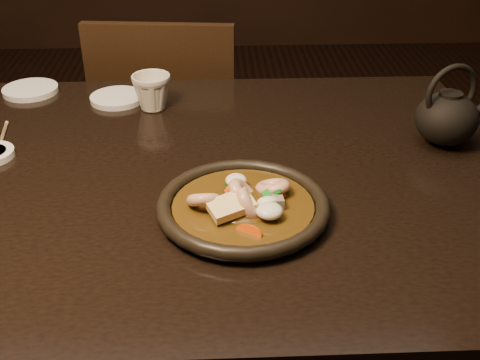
{
  "coord_description": "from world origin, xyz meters",
  "views": [
    {
      "loc": [
        0.25,
        -0.95,
        1.29
      ],
      "look_at": [
        0.28,
        -0.12,
        0.8
      ],
      "focal_mm": 45.0,
      "sensor_mm": 36.0,
      "label": 1
    }
  ],
  "objects_px": {
    "tea_cup": "(152,91)",
    "teapot": "(447,116)",
    "table": "(85,208)",
    "plate": "(243,207)",
    "chair": "(173,143)"
  },
  "relations": [
    {
      "from": "table",
      "to": "tea_cup",
      "type": "relative_size",
      "value": 18.87
    },
    {
      "from": "table",
      "to": "plate",
      "type": "bearing_deg",
      "value": -26.96
    },
    {
      "from": "tea_cup",
      "to": "teapot",
      "type": "bearing_deg",
      "value": -18.57
    },
    {
      "from": "chair",
      "to": "plate",
      "type": "xyz_separation_m",
      "value": [
        0.17,
        -0.8,
        0.29
      ]
    },
    {
      "from": "teapot",
      "to": "tea_cup",
      "type": "bearing_deg",
      "value": 144.53
    },
    {
      "from": "table",
      "to": "tea_cup",
      "type": "distance_m",
      "value": 0.32
    },
    {
      "from": "chair",
      "to": "plate",
      "type": "height_order",
      "value": "chair"
    },
    {
      "from": "tea_cup",
      "to": "teapot",
      "type": "height_order",
      "value": "teapot"
    },
    {
      "from": "teapot",
      "to": "chair",
      "type": "bearing_deg",
      "value": 118.19
    },
    {
      "from": "plate",
      "to": "teapot",
      "type": "relative_size",
      "value": 1.73
    },
    {
      "from": "chair",
      "to": "plate",
      "type": "relative_size",
      "value": 3.09
    },
    {
      "from": "table",
      "to": "plate",
      "type": "relative_size",
      "value": 5.72
    },
    {
      "from": "chair",
      "to": "teapot",
      "type": "relative_size",
      "value": 5.35
    },
    {
      "from": "chair",
      "to": "tea_cup",
      "type": "xyz_separation_m",
      "value": [
        -0.01,
        -0.38,
        0.32
      ]
    },
    {
      "from": "plate",
      "to": "tea_cup",
      "type": "height_order",
      "value": "tea_cup"
    }
  ]
}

